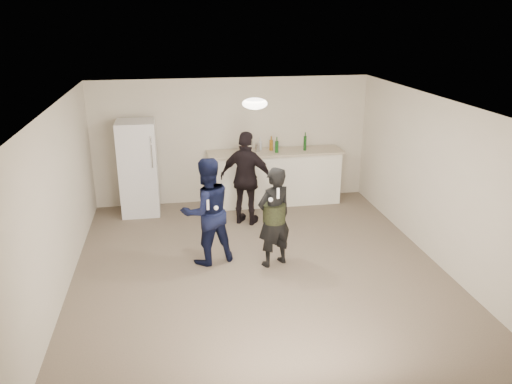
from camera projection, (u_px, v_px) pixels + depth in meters
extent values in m
plane|color=#6B5B4C|center=(258.00, 267.00, 7.62)|extent=(6.00, 6.00, 0.00)
plane|color=silver|center=(258.00, 104.00, 6.78)|extent=(6.00, 6.00, 0.00)
plane|color=beige|center=(232.00, 141.00, 9.99)|extent=(6.00, 0.00, 6.00)
plane|color=beige|center=(317.00, 301.00, 4.42)|extent=(6.00, 0.00, 6.00)
plane|color=beige|center=(59.00, 202.00, 6.76)|extent=(0.00, 6.00, 6.00)
plane|color=beige|center=(435.00, 180.00, 7.64)|extent=(0.00, 6.00, 6.00)
cube|color=white|center=(275.00, 178.00, 10.05)|extent=(2.60, 0.56, 1.05)
cube|color=beige|center=(275.00, 152.00, 9.87)|extent=(2.68, 0.64, 0.04)
cube|color=white|center=(139.00, 168.00, 9.44)|extent=(0.70, 0.70, 1.80)
cylinder|color=silver|center=(152.00, 152.00, 9.00)|extent=(0.02, 0.02, 0.60)
ellipsoid|color=white|center=(255.00, 104.00, 7.08)|extent=(0.36, 0.36, 0.16)
cylinder|color=#B3B2B7|center=(257.00, 147.00, 9.81)|extent=(0.08, 0.08, 0.17)
imported|color=#0F1742|center=(207.00, 211.00, 7.53)|extent=(0.97, 0.86, 1.67)
imported|color=black|center=(274.00, 217.00, 7.46)|extent=(0.67, 0.57, 1.56)
cylinder|color=#273317|center=(274.00, 213.00, 7.43)|extent=(0.34, 0.34, 0.28)
imported|color=black|center=(247.00, 179.00, 8.95)|extent=(1.09, 0.85, 1.72)
cube|color=silver|center=(208.00, 205.00, 7.20)|extent=(0.04, 0.04, 0.15)
sphere|color=white|center=(216.00, 208.00, 7.27)|extent=(0.07, 0.07, 0.07)
cube|color=white|center=(278.00, 193.00, 7.07)|extent=(0.04, 0.04, 0.15)
sphere|color=white|center=(271.00, 200.00, 7.11)|extent=(0.07, 0.07, 0.07)
cylinder|color=silver|center=(260.00, 146.00, 9.93)|extent=(0.07, 0.07, 0.17)
cylinder|color=#965F15|center=(271.00, 145.00, 9.90)|extent=(0.07, 0.07, 0.21)
cylinder|color=#134414|center=(305.00, 143.00, 9.89)|extent=(0.06, 0.06, 0.29)
cylinder|color=#154915|center=(277.00, 147.00, 9.73)|extent=(0.07, 0.07, 0.23)
cylinder|color=#903C15|center=(244.00, 147.00, 9.73)|extent=(0.08, 0.08, 0.22)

